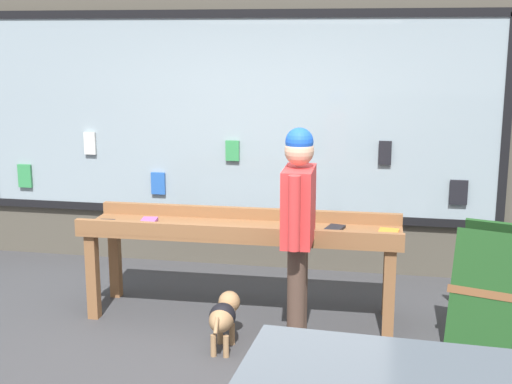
{
  "coord_description": "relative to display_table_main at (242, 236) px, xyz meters",
  "views": [
    {
      "loc": [
        1.2,
        -4.63,
        2.35
      ],
      "look_at": [
        0.16,
        0.77,
        1.13
      ],
      "focal_mm": 50.0,
      "sensor_mm": 36.0,
      "label": 1
    }
  ],
  "objects": [
    {
      "name": "ground_plane",
      "position": [
        -0.0,
        -0.97,
        -0.7
      ],
      "size": [
        40.0,
        40.0,
        0.0
      ],
      "primitive_type": "plane",
      "color": "#38383A"
    },
    {
      "name": "shopfront_facade",
      "position": [
        -0.07,
        1.42,
        0.91
      ],
      "size": [
        8.92,
        0.29,
        3.24
      ],
      "color": "#4C473D",
      "rests_on": "ground_plane"
    },
    {
      "name": "display_table_main",
      "position": [
        0.0,
        0.0,
        0.0
      ],
      "size": [
        2.66,
        0.73,
        0.87
      ],
      "color": "brown",
      "rests_on": "ground_plane"
    },
    {
      "name": "person_browsing",
      "position": [
        0.54,
        -0.47,
        0.28
      ],
      "size": [
        0.23,
        0.67,
        1.69
      ],
      "rotation": [
        0.0,
        0.0,
        1.59
      ],
      "color": "#4C382D",
      "rests_on": "ground_plane"
    },
    {
      "name": "small_dog",
      "position": [
        0.0,
        -0.66,
        -0.44
      ],
      "size": [
        0.21,
        0.58,
        0.39
      ],
      "rotation": [
        0.0,
        0.0,
        1.59
      ],
      "color": "#99724C",
      "rests_on": "ground_plane"
    },
    {
      "name": "sandwich_board_sign",
      "position": [
        1.99,
        -0.1,
        -0.24
      ],
      "size": [
        0.71,
        0.95,
        0.91
      ],
      "rotation": [
        0.0,
        0.0,
        -0.29
      ],
      "color": "#193F19",
      "rests_on": "ground_plane"
    }
  ]
}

